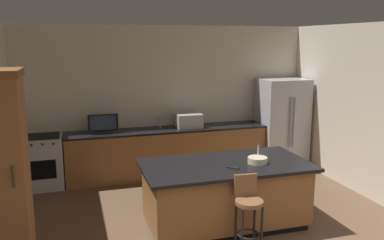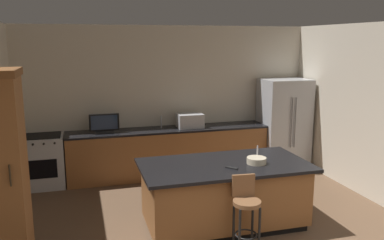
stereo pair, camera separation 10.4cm
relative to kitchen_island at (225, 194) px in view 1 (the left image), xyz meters
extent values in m
cube|color=beige|center=(-0.20, 2.68, 0.96)|extent=(6.16, 0.12, 2.84)
cube|color=beige|center=(2.68, 0.11, 0.96)|extent=(0.12, 5.54, 2.84)
cube|color=brown|center=(-0.27, 2.30, -0.02)|extent=(3.79, 0.60, 0.88)
cube|color=black|center=(-0.27, 2.30, 0.44)|extent=(3.82, 0.62, 0.04)
cube|color=black|center=(0.00, 0.00, -0.42)|extent=(2.08, 0.97, 0.09)
cube|color=brown|center=(0.00, 0.00, 0.01)|extent=(2.16, 1.05, 0.77)
cube|color=black|center=(0.00, 0.00, 0.42)|extent=(2.32, 1.21, 0.04)
cube|color=#B7BABF|center=(2.11, 2.24, 0.44)|extent=(0.92, 0.73, 1.80)
cylinder|color=gray|center=(2.07, 1.85, 0.53)|extent=(0.02, 0.02, 0.99)
cylinder|color=gray|center=(2.15, 1.85, 0.53)|extent=(0.02, 0.02, 0.99)
cube|color=#B7BABF|center=(-2.58, 2.30, 0.00)|extent=(0.78, 0.60, 0.92)
cube|color=black|center=(-2.58, 2.00, -0.05)|extent=(0.55, 0.01, 0.33)
cube|color=black|center=(-2.58, 2.30, 0.47)|extent=(0.71, 0.50, 0.02)
cylinder|color=black|center=(-2.84, 1.99, 0.40)|extent=(0.04, 0.03, 0.04)
cylinder|color=black|center=(-2.66, 1.99, 0.40)|extent=(0.04, 0.03, 0.04)
cylinder|color=black|center=(-2.49, 1.99, 0.40)|extent=(0.04, 0.03, 0.04)
cylinder|color=black|center=(-2.32, 1.99, 0.40)|extent=(0.04, 0.03, 0.04)
cube|color=brown|center=(-2.72, -0.54, 0.68)|extent=(0.51, 0.58, 2.28)
cylinder|color=#332819|center=(-2.57, -0.85, 0.79)|extent=(0.02, 0.02, 0.22)
cube|color=#B7BABF|center=(0.14, 2.30, 0.59)|extent=(0.48, 0.36, 0.27)
cube|color=black|center=(-1.47, 2.25, 0.48)|extent=(0.32, 0.16, 0.05)
cube|color=black|center=(-1.47, 2.25, 0.66)|extent=(0.53, 0.05, 0.30)
cube|color=#1E2D47|center=(-1.47, 2.23, 0.66)|extent=(0.47, 0.01, 0.26)
cylinder|color=#B2B2B7|center=(-0.40, 2.40, 0.58)|extent=(0.02, 0.02, 0.24)
cylinder|color=#B2B2B7|center=(0.49, 0.00, 0.55)|extent=(0.02, 0.02, 0.22)
cylinder|color=brown|center=(0.00, -0.78, 0.19)|extent=(0.34, 0.34, 0.05)
cube|color=brown|center=(0.01, -0.63, 0.35)|extent=(0.29, 0.06, 0.28)
cylinder|color=black|center=(-0.13, -0.89, -0.15)|extent=(0.03, 0.03, 0.62)
cylinder|color=black|center=(0.11, -0.91, -0.15)|extent=(0.03, 0.03, 0.62)
cylinder|color=black|center=(-0.11, -0.65, -0.15)|extent=(0.03, 0.03, 0.62)
cylinder|color=black|center=(0.13, -0.67, -0.15)|extent=(0.03, 0.03, 0.62)
torus|color=black|center=(0.00, -0.78, -0.22)|extent=(0.28, 0.28, 0.02)
cylinder|color=beige|center=(0.42, -0.12, 0.49)|extent=(0.27, 0.27, 0.09)
cube|color=black|center=(0.01, -0.23, 0.45)|extent=(0.14, 0.16, 0.02)
camera|label=1|loc=(-1.97, -4.92, 2.10)|focal=37.49mm
camera|label=2|loc=(-1.87, -4.95, 2.10)|focal=37.49mm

